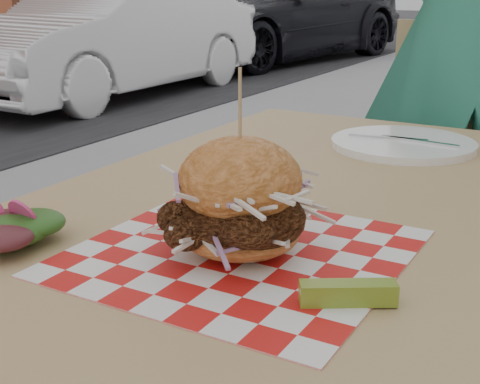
{
  "coord_description": "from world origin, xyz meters",
  "views": [
    {
      "loc": [
        0.52,
        -0.94,
        1.06
      ],
      "look_at": [
        0.16,
        -0.31,
        0.82
      ],
      "focal_mm": 50.0,
      "sensor_mm": 36.0,
      "label": 1
    }
  ],
  "objects_px": {
    "diner": "(474,44)",
    "patio_chair": "(450,177)",
    "patio_table": "(323,253)",
    "sandwich": "(240,204)",
    "car_white": "(113,36)",
    "car_dark": "(278,12)"
  },
  "relations": [
    {
      "from": "patio_chair",
      "to": "sandwich",
      "type": "distance_m",
      "value": 1.16
    },
    {
      "from": "diner",
      "to": "patio_chair",
      "type": "relative_size",
      "value": 1.88
    },
    {
      "from": "car_white",
      "to": "patio_chair",
      "type": "height_order",
      "value": "car_white"
    },
    {
      "from": "patio_table",
      "to": "patio_chair",
      "type": "xyz_separation_m",
      "value": [
        -0.02,
        0.91,
        -0.12
      ]
    },
    {
      "from": "patio_table",
      "to": "sandwich",
      "type": "distance_m",
      "value": 0.26
    },
    {
      "from": "car_white",
      "to": "sandwich",
      "type": "height_order",
      "value": "car_white"
    },
    {
      "from": "diner",
      "to": "sandwich",
      "type": "height_order",
      "value": "diner"
    },
    {
      "from": "car_white",
      "to": "sandwich",
      "type": "relative_size",
      "value": 15.51
    },
    {
      "from": "car_dark",
      "to": "patio_table",
      "type": "bearing_deg",
      "value": -51.91
    },
    {
      "from": "car_dark",
      "to": "car_white",
      "type": "bearing_deg",
      "value": -79.18
    },
    {
      "from": "car_white",
      "to": "car_dark",
      "type": "xyz_separation_m",
      "value": [
        0.0,
        3.33,
        0.08
      ]
    },
    {
      "from": "diner",
      "to": "car_dark",
      "type": "relative_size",
      "value": 0.41
    },
    {
      "from": "car_white",
      "to": "car_dark",
      "type": "bearing_deg",
      "value": 90.5
    },
    {
      "from": "patio_table",
      "to": "diner",
      "type": "bearing_deg",
      "value": 90.35
    },
    {
      "from": "diner",
      "to": "patio_chair",
      "type": "height_order",
      "value": "diner"
    },
    {
      "from": "car_dark",
      "to": "sandwich",
      "type": "bearing_deg",
      "value": -52.67
    },
    {
      "from": "diner",
      "to": "sandwich",
      "type": "bearing_deg",
      "value": 75.45
    },
    {
      "from": "diner",
      "to": "patio_chair",
      "type": "bearing_deg",
      "value": 65.24
    },
    {
      "from": "car_dark",
      "to": "sandwich",
      "type": "xyz_separation_m",
      "value": [
        3.76,
        -7.54,
        0.18
      ]
    },
    {
      "from": "car_dark",
      "to": "patio_table",
      "type": "relative_size",
      "value": 3.61
    },
    {
      "from": "diner",
      "to": "patio_chair",
      "type": "xyz_separation_m",
      "value": [
        -0.01,
        -0.06,
        -0.34
      ]
    },
    {
      "from": "sandwich",
      "to": "diner",
      "type": "bearing_deg",
      "value": 89.63
    }
  ]
}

